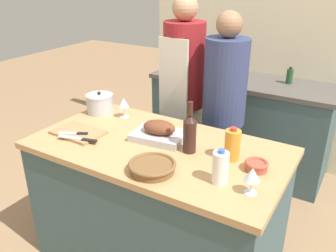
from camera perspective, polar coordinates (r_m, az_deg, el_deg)
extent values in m
cube|color=#3D565B|center=(2.41, -1.59, -12.85)|extent=(1.51, 0.82, 0.84)
cube|color=tan|center=(2.18, -1.72, -3.57)|extent=(1.56, 0.84, 0.04)
cube|color=#3D565B|center=(3.58, 11.30, 0.04)|extent=(1.66, 0.58, 0.87)
cube|color=#56514C|center=(3.42, 11.91, 7.05)|extent=(1.71, 0.60, 0.04)
cube|color=beige|center=(3.66, 14.35, 14.06)|extent=(2.21, 0.10, 2.55)
cube|color=#BCBCC1|center=(2.24, -1.40, -1.55)|extent=(0.35, 0.27, 0.04)
ellipsoid|color=brown|center=(2.21, -1.42, -0.21)|extent=(0.23, 0.17, 0.08)
cylinder|color=brown|center=(1.89, -2.54, -6.73)|extent=(0.24, 0.24, 0.04)
torus|color=brown|center=(1.88, -2.55, -6.16)|extent=(0.26, 0.26, 0.02)
cube|color=#AD7F51|center=(2.38, -14.18, -1.00)|extent=(0.34, 0.24, 0.02)
cylinder|color=#B7B7BC|center=(2.68, -10.85, 3.43)|extent=(0.20, 0.20, 0.13)
cylinder|color=#B7B7BC|center=(2.66, -10.97, 4.84)|extent=(0.20, 0.20, 0.01)
sphere|color=black|center=(2.65, -11.00, 5.21)|extent=(0.02, 0.02, 0.02)
cylinder|color=#A84C38|center=(1.96, 13.97, -6.32)|extent=(0.12, 0.12, 0.04)
torus|color=#A84C38|center=(1.95, 14.04, -5.79)|extent=(0.13, 0.13, 0.02)
cylinder|color=orange|center=(2.01, 10.28, -3.03)|extent=(0.09, 0.09, 0.18)
cylinder|color=red|center=(1.97, 10.49, -0.51)|extent=(0.04, 0.04, 0.02)
cylinder|color=white|center=(1.79, 8.40, -6.64)|extent=(0.08, 0.08, 0.17)
cylinder|color=#3360B2|center=(1.74, 8.58, -4.03)|extent=(0.03, 0.03, 0.02)
cylinder|color=#381E19|center=(2.06, 3.49, -1.72)|extent=(0.08, 0.08, 0.19)
cone|color=#381E19|center=(2.01, 3.57, 1.24)|extent=(0.08, 0.08, 0.04)
cylinder|color=#381E19|center=(1.99, 3.62, 2.81)|extent=(0.03, 0.03, 0.08)
cylinder|color=silver|center=(1.78, 13.05, -10.38)|extent=(0.07, 0.07, 0.00)
cylinder|color=silver|center=(1.76, 13.16, -9.41)|extent=(0.01, 0.01, 0.07)
cone|color=silver|center=(1.72, 13.37, -7.54)|extent=(0.08, 0.08, 0.07)
cylinder|color=silver|center=(2.59, -7.01, 1.48)|extent=(0.07, 0.07, 0.00)
cylinder|color=silver|center=(2.58, -7.06, 2.28)|extent=(0.01, 0.01, 0.07)
cone|color=silver|center=(2.55, -7.14, 3.76)|extent=(0.08, 0.08, 0.07)
cube|color=#B7B7BC|center=(2.30, -15.40, -1.79)|extent=(0.17, 0.07, 0.01)
cube|color=black|center=(2.23, -12.51, -2.25)|extent=(0.10, 0.05, 0.01)
cube|color=#B7B7BC|center=(2.36, -15.74, -1.11)|extent=(0.12, 0.08, 0.01)
cube|color=black|center=(2.33, -13.58, -1.18)|extent=(0.07, 0.06, 0.01)
cube|color=#333842|center=(3.52, 5.00, 8.72)|extent=(0.18, 0.14, 0.05)
cylinder|color=#B7B7BC|center=(3.51, 4.71, 9.92)|extent=(0.13, 0.13, 0.09)
cube|color=#333842|center=(3.47, 6.01, 10.24)|extent=(0.05, 0.08, 0.16)
cube|color=#333842|center=(3.47, 5.13, 12.30)|extent=(0.17, 0.08, 0.08)
cylinder|color=#332D28|center=(3.50, 2.50, 9.62)|extent=(0.06, 0.06, 0.16)
cylinder|color=black|center=(3.47, 2.53, 11.07)|extent=(0.03, 0.03, 0.02)
cylinder|color=#234C28|center=(3.54, 8.02, 9.29)|extent=(0.05, 0.05, 0.13)
cylinder|color=black|center=(3.52, 8.09, 10.44)|extent=(0.02, 0.02, 0.02)
cylinder|color=#234C28|center=(3.38, 18.92, 7.55)|extent=(0.06, 0.06, 0.13)
cylinder|color=black|center=(3.36, 19.09, 8.76)|extent=(0.02, 0.02, 0.02)
cube|color=beige|center=(3.14, 2.34, -3.62)|extent=(0.27, 0.20, 0.82)
cylinder|color=maroon|center=(2.87, 2.60, 9.70)|extent=(0.33, 0.33, 0.68)
sphere|color=tan|center=(2.80, 2.77, 18.43)|extent=(0.20, 0.20, 0.20)
cube|color=silver|center=(2.80, 0.82, 5.21)|extent=(0.26, 0.03, 0.86)
cube|color=beige|center=(2.95, 8.30, -6.30)|extent=(0.30, 0.26, 0.77)
cylinder|color=navy|center=(2.67, 9.20, 6.95)|extent=(0.32, 0.32, 0.64)
sphere|color=#996B4C|center=(2.58, 9.82, 15.80)|extent=(0.19, 0.19, 0.19)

